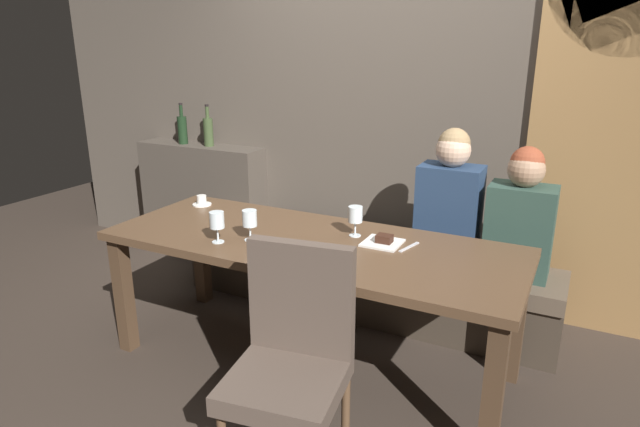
{
  "coord_description": "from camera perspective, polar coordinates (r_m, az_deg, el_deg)",
  "views": [
    {
      "loc": [
        1.24,
        -2.33,
        1.72
      ],
      "look_at": [
        -0.02,
        0.15,
        0.84
      ],
      "focal_mm": 30.03,
      "sensor_mm": 36.0,
      "label": 1
    }
  ],
  "objects": [
    {
      "name": "ground",
      "position": [
        3.15,
        -1.0,
        -15.55
      ],
      "size": [
        9.0,
        9.0,
        0.0
      ],
      "primitive_type": "plane",
      "color": "#382D26"
    },
    {
      "name": "back_wall_tiled",
      "position": [
        3.76,
        7.86,
        14.07
      ],
      "size": [
        6.0,
        0.12,
        3.0
      ],
      "primitive_type": "cube",
      "color": "brown",
      "rests_on": "ground"
    },
    {
      "name": "arched_door",
      "position": [
        3.5,
        29.0,
        9.59
      ],
      "size": [
        0.9,
        0.05,
        2.55
      ],
      "color": "olive",
      "rests_on": "ground"
    },
    {
      "name": "back_counter",
      "position": [
        4.55,
        -12.26,
        1.28
      ],
      "size": [
        1.1,
        0.28,
        0.95
      ],
      "primitive_type": "cube",
      "color": "#494138",
      "rests_on": "ground"
    },
    {
      "name": "dining_table",
      "position": [
        2.84,
        -1.07,
        -4.48
      ],
      "size": [
        2.2,
        0.84,
        0.74
      ],
      "color": "#493422",
      "rests_on": "ground"
    },
    {
      "name": "banquette_bench",
      "position": [
        3.59,
        4.24,
        -6.99
      ],
      "size": [
        2.5,
        0.44,
        0.45
      ],
      "color": "#40352A",
      "rests_on": "ground"
    },
    {
      "name": "chair_near_side",
      "position": [
        2.19,
        -3.0,
        -14.44
      ],
      "size": [
        0.5,
        0.5,
        0.98
      ],
      "color": "brown",
      "rests_on": "ground"
    },
    {
      "name": "diner_redhead",
      "position": [
        3.25,
        13.63,
        1.32
      ],
      "size": [
        0.36,
        0.24,
        0.82
      ],
      "color": "navy",
      "rests_on": "banquette_bench"
    },
    {
      "name": "diner_bearded",
      "position": [
        3.2,
        20.62,
        -0.25
      ],
      "size": [
        0.36,
        0.24,
        0.74
      ],
      "color": "#2D473D",
      "rests_on": "banquette_bench"
    },
    {
      "name": "wine_bottle_dark_red",
      "position": [
        4.5,
        -14.46,
        8.73
      ],
      "size": [
        0.08,
        0.08,
        0.33
      ],
      "color": "black",
      "rests_on": "back_counter"
    },
    {
      "name": "wine_bottle_pale_label",
      "position": [
        4.34,
        -11.82,
        8.62
      ],
      "size": [
        0.08,
        0.08,
        0.33
      ],
      "color": "#384728",
      "rests_on": "back_counter"
    },
    {
      "name": "wine_glass_end_right",
      "position": [
        2.79,
        -10.93,
        -0.85
      ],
      "size": [
        0.08,
        0.08,
        0.16
      ],
      "color": "silver",
      "rests_on": "dining_table"
    },
    {
      "name": "wine_glass_end_left",
      "position": [
        2.79,
        -7.51,
        -0.59
      ],
      "size": [
        0.08,
        0.08,
        0.16
      ],
      "color": "silver",
      "rests_on": "dining_table"
    },
    {
      "name": "wine_glass_far_right",
      "position": [
        2.84,
        3.79,
        -0.25
      ],
      "size": [
        0.08,
        0.08,
        0.16
      ],
      "color": "silver",
      "rests_on": "dining_table"
    },
    {
      "name": "espresso_cup",
      "position": [
        3.49,
        -12.49,
        1.3
      ],
      "size": [
        0.12,
        0.12,
        0.06
      ],
      "color": "white",
      "rests_on": "dining_table"
    },
    {
      "name": "dessert_plate",
      "position": [
        2.77,
        6.74,
        -2.96
      ],
      "size": [
        0.19,
        0.19,
        0.05
      ],
      "color": "white",
      "rests_on": "dining_table"
    },
    {
      "name": "fork_on_table",
      "position": [
        2.74,
        9.47,
        -3.55
      ],
      "size": [
        0.06,
        0.17,
        0.01
      ],
      "primitive_type": "cube",
      "rotation": [
        0.0,
        0.0,
        -0.25
      ],
      "color": "silver",
      "rests_on": "dining_table"
    }
  ]
}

